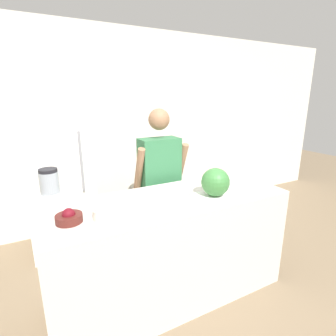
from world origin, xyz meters
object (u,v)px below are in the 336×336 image
watermelon (215,182)px  bowl_cherries (69,217)px  refrigerator (58,173)px  person (160,185)px  bowl_cream (103,211)px  blender (50,190)px

watermelon → bowl_cherries: watermelon is taller
refrigerator → person: (0.92, -0.73, -0.07)m
bowl_cherries → person: bearing=33.0°
bowl_cherries → bowl_cream: bowl_cream is taller
watermelon → bowl_cherries: bearing=175.3°
watermelon → blender: 1.28m
watermelon → bowl_cherries: 1.15m
person → bowl_cherries: bearing=-147.0°
blender → refrigerator: bearing=82.5°
person → bowl_cream: (-0.77, -0.69, 0.16)m
refrigerator → watermelon: (1.08, -1.46, 0.16)m
bowl_cream → blender: blender is taller
bowl_cream → blender: size_ratio=0.46×
refrigerator → bowl_cream: size_ratio=12.98×
person → bowl_cherries: (-0.98, -0.64, 0.14)m
watermelon → bowl_cream: (-0.92, 0.04, -0.08)m
person → bowl_cherries: 1.18m
refrigerator → bowl_cherries: bearing=-92.6°
refrigerator → bowl_cherries: size_ratio=10.27×
watermelon → blender: bearing=162.0°
watermelon → bowl_cream: 0.93m
watermelon → bowl_cream: bearing=177.6°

